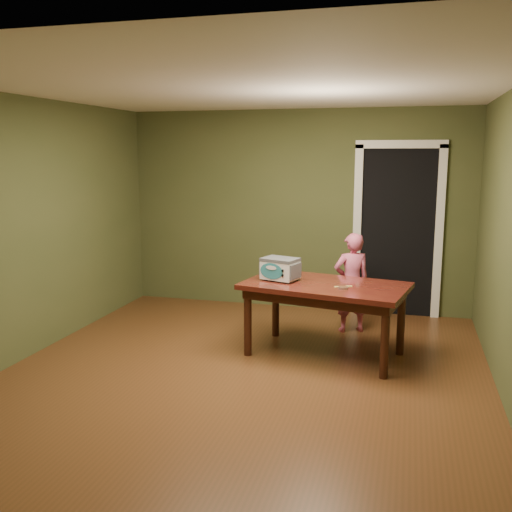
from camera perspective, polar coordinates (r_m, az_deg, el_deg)
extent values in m
plane|color=#563018|center=(5.44, -1.31, -11.81)|extent=(5.00, 5.00, 0.00)
cube|color=#484D29|center=(7.51, 4.05, 4.55)|extent=(4.50, 0.02, 2.60)
cube|color=#484D29|center=(2.84, -15.86, -5.38)|extent=(4.50, 0.02, 2.60)
cube|color=#484D29|center=(6.12, -22.04, 2.53)|extent=(0.02, 5.00, 2.60)
cube|color=white|center=(5.07, -1.44, 16.54)|extent=(4.50, 5.00, 0.02)
cube|color=black|center=(7.70, 14.00, 2.54)|extent=(0.90, 0.60, 2.10)
cube|color=black|center=(7.39, 13.95, 2.23)|extent=(0.90, 0.02, 2.10)
cube|color=white|center=(7.40, 10.07, 2.39)|extent=(0.10, 0.06, 2.20)
cube|color=white|center=(7.38, 17.83, 2.03)|extent=(0.10, 0.06, 2.20)
cube|color=white|center=(7.31, 14.32, 10.78)|extent=(1.10, 0.06, 0.10)
cube|color=#3D110E|center=(5.79, 6.94, -3.00)|extent=(1.74, 1.19, 0.05)
cube|color=black|center=(5.80, 6.93, -3.72)|extent=(1.60, 1.04, 0.10)
cylinder|color=black|center=(5.83, -0.83, -6.63)|extent=(0.08, 0.08, 0.70)
cylinder|color=black|center=(6.44, 1.98, -4.99)|extent=(0.08, 0.08, 0.70)
cylinder|color=black|center=(5.38, 12.75, -8.36)|extent=(0.08, 0.08, 0.70)
cylinder|color=black|center=(6.03, 14.30, -6.37)|extent=(0.08, 0.08, 0.70)
cylinder|color=#4C4F54|center=(5.89, 0.76, -2.36)|extent=(0.02, 0.02, 0.01)
cylinder|color=#4C4F54|center=(6.05, 1.70, -2.03)|extent=(0.02, 0.02, 0.01)
cylinder|color=#4C4F54|center=(5.75, 3.19, -2.69)|extent=(0.02, 0.02, 0.01)
cylinder|color=#4C4F54|center=(5.91, 4.09, -2.34)|extent=(0.02, 0.02, 0.01)
cube|color=white|center=(5.88, 2.44, -1.35)|extent=(0.41, 0.34, 0.20)
cube|color=#4C4F54|center=(5.86, 2.44, -0.35)|extent=(0.41, 0.35, 0.03)
cube|color=#4C4F54|center=(5.97, 0.93, -1.16)|extent=(0.08, 0.22, 0.15)
cube|color=#4C4F54|center=(5.79, 3.98, -1.54)|extent=(0.08, 0.22, 0.15)
ellipsoid|color=teal|center=(5.78, 1.54, -1.53)|extent=(0.25, 0.09, 0.17)
cylinder|color=black|center=(5.71, 2.68, -1.47)|extent=(0.03, 0.02, 0.02)
cylinder|color=black|center=(5.72, 2.68, -1.96)|extent=(0.02, 0.02, 0.02)
cylinder|color=silver|center=(5.58, 8.69, -3.16)|extent=(0.10, 0.10, 0.02)
cylinder|color=#4E2E1A|center=(5.58, 8.69, -3.09)|extent=(0.09, 0.09, 0.01)
cube|color=#DFD661|center=(5.66, 8.72, -3.03)|extent=(0.17, 0.10, 0.01)
imported|color=#D2567B|center=(6.64, 9.54, -2.65)|extent=(0.50, 0.42, 1.15)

